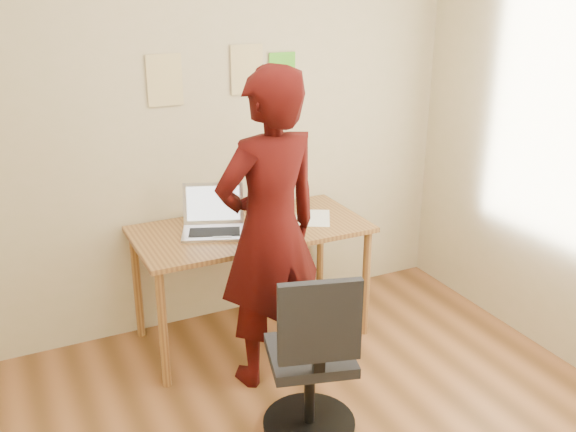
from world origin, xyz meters
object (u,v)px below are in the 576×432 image
office_chair (312,367)px  person (270,232)px  desk (251,240)px  phone (289,231)px  laptop (213,222)px

office_chair → person: (0.03, 0.57, 0.50)m
desk → office_chair: size_ratio=1.54×
phone → office_chair: (-0.28, -0.84, -0.36)m
desk → phone: size_ratio=10.93×
desk → office_chair: bearing=-95.9°
laptop → office_chair: 1.13m
person → desk: bearing=-108.9°
desk → person: 0.51m
laptop → office_chair: (0.12, -1.05, -0.40)m
phone → office_chair: size_ratio=0.14×
desk → office_chair: (-0.10, -1.01, -0.26)m
laptop → phone: size_ratio=3.53×
phone → person: size_ratio=0.07×
desk → laptop: laptop is taller
laptop → desk: bearing=10.5°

